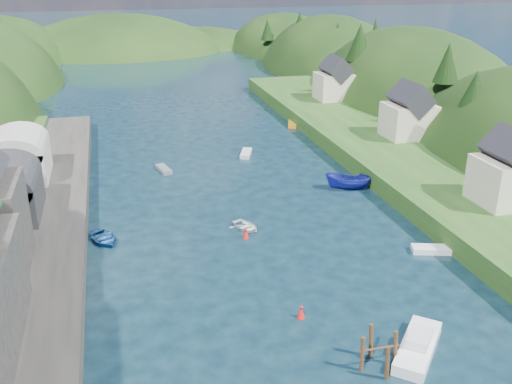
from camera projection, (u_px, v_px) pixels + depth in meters
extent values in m
plane|color=black|center=(218.00, 163.00, 82.73)|extent=(600.00, 600.00, 0.00)
ellipsoid|color=black|center=(4.00, 82.00, 173.49)|extent=(44.00, 75.56, 39.00)
ellipsoid|color=black|center=(408.00, 146.00, 118.84)|extent=(36.00, 75.56, 48.00)
ellipsoid|color=black|center=(331.00, 99.00, 157.21)|extent=(36.00, 75.56, 44.49)
ellipsoid|color=black|center=(286.00, 68.00, 194.36)|extent=(36.00, 75.56, 36.00)
ellipsoid|color=black|center=(121.00, 81.00, 191.84)|extent=(80.00, 60.00, 44.00)
ellipsoid|color=black|center=(199.00, 78.00, 208.12)|extent=(70.00, 56.00, 36.00)
cone|color=black|center=(2.00, 40.00, 146.82)|extent=(4.27, 4.27, 6.54)
cone|color=black|center=(474.00, 95.00, 78.83)|extent=(5.29, 5.29, 6.81)
cone|color=black|center=(448.00, 63.00, 88.58)|extent=(4.07, 4.07, 6.18)
cone|color=black|center=(429.00, 77.00, 99.45)|extent=(3.40, 3.40, 6.31)
cone|color=black|center=(397.00, 50.00, 111.43)|extent=(4.94, 4.94, 8.26)
cone|color=black|center=(360.00, 42.00, 111.43)|extent=(5.25, 5.25, 7.08)
cone|color=black|center=(375.00, 36.00, 122.41)|extent=(3.36, 3.36, 7.73)
cone|color=black|center=(337.00, 36.00, 138.53)|extent=(4.57, 4.57, 6.59)
cone|color=black|center=(316.00, 35.00, 151.45)|extent=(3.59, 3.59, 6.48)
cone|color=black|center=(300.00, 23.00, 156.16)|extent=(4.14, 4.14, 6.19)
cone|color=black|center=(267.00, 29.00, 168.65)|extent=(3.83, 3.83, 6.11)
cube|color=#2D2B28|center=(14.00, 283.00, 49.81)|extent=(12.00, 110.00, 2.00)
cube|color=#2D2D30|center=(5.00, 198.00, 59.89)|extent=(7.00, 9.00, 4.00)
cylinder|color=#2D2D30|center=(2.00, 180.00, 59.14)|extent=(7.00, 9.00, 7.00)
cube|color=#B2B2A8|center=(19.00, 162.00, 70.66)|extent=(7.00, 9.00, 4.00)
cylinder|color=#B2B2A8|center=(16.00, 147.00, 69.91)|extent=(7.00, 9.00, 7.00)
cube|color=#234719|center=(408.00, 163.00, 79.16)|extent=(16.00, 120.00, 2.40)
cube|color=beige|center=(509.00, 181.00, 62.09)|extent=(7.00, 6.00, 5.00)
cube|color=beige|center=(408.00, 121.00, 85.89)|extent=(7.00, 6.00, 5.00)
cube|color=black|center=(411.00, 99.00, 84.65)|extent=(5.15, 6.24, 5.15)
cube|color=beige|center=(335.00, 86.00, 109.90)|extent=(7.00, 6.00, 5.00)
cube|color=black|center=(336.00, 69.00, 108.65)|extent=(5.15, 6.24, 5.15)
cylinder|color=#382314|center=(395.00, 352.00, 40.75)|extent=(0.32, 0.32, 3.41)
cylinder|color=#382314|center=(371.00, 344.00, 41.60)|extent=(0.32, 0.32, 3.41)
cylinder|color=#382314|center=(362.00, 358.00, 40.15)|extent=(0.32, 0.32, 3.41)
cylinder|color=#382314|center=(387.00, 366.00, 39.30)|extent=(0.32, 0.32, 3.41)
cylinder|color=#382314|center=(379.00, 348.00, 40.23)|extent=(3.08, 0.16, 0.16)
cone|color=red|center=(301.00, 313.00, 46.49)|extent=(0.70, 0.70, 0.90)
sphere|color=red|center=(301.00, 307.00, 46.30)|extent=(0.30, 0.30, 0.30)
cone|color=red|center=(246.00, 234.00, 60.01)|extent=(0.70, 0.70, 0.90)
sphere|color=red|center=(246.00, 230.00, 59.82)|extent=(0.30, 0.30, 0.30)
cube|color=silver|center=(246.00, 153.00, 86.03)|extent=(2.76, 4.43, 0.59)
cube|color=white|center=(418.00, 348.00, 42.29)|extent=(6.22, 6.62, 0.96)
cube|color=silver|center=(419.00, 338.00, 41.96)|extent=(2.77, 2.84, 0.70)
imported|color=silver|center=(246.00, 227.00, 62.10)|extent=(4.01, 4.62, 0.80)
cube|color=silver|center=(434.00, 250.00, 57.09)|extent=(4.70, 2.72, 0.62)
cube|color=orange|center=(292.00, 124.00, 101.66)|extent=(2.73, 4.54, 0.60)
cube|color=slate|center=(164.00, 169.00, 79.44)|extent=(2.11, 4.02, 0.54)
imported|color=navy|center=(348.00, 182.00, 72.70)|extent=(6.16, 4.10, 2.23)
imported|color=navy|center=(104.00, 238.00, 59.27)|extent=(4.80, 5.55, 0.96)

